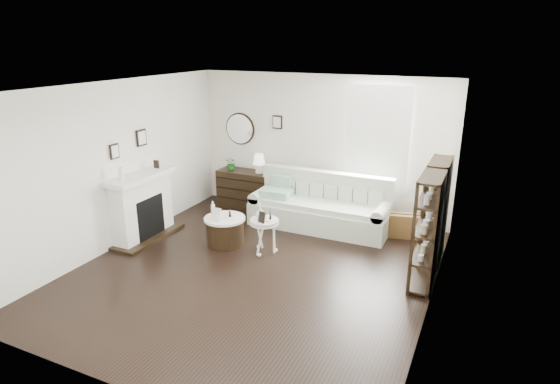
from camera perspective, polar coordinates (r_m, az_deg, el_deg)
The scene contains 18 objects.
room at distance 8.71m, azimuth 9.45°, elevation 6.62°, with size 5.50×5.50×5.50m.
fireplace at distance 8.36m, azimuth -16.38°, elevation -1.92°, with size 0.50×1.40×1.84m.
shelf_unit_far at distance 7.55m, azimuth 18.45°, elevation -2.18°, with size 0.30×0.80×1.60m.
shelf_unit_near at distance 6.71m, azimuth 17.47°, elevation -4.64°, with size 0.30×0.80×1.60m.
sofa at distance 8.62m, azimuth 4.97°, elevation -2.13°, with size 2.53×0.87×0.98m.
quilt at distance 8.72m, azimuth -0.37°, elevation -0.07°, with size 0.55×0.45×0.14m, color #268D5C.
suitcase at distance 8.43m, azimuth 14.93°, elevation -4.01°, with size 0.63×0.21×0.42m, color brown.
dresser at distance 9.64m, azimuth -4.25°, elevation 0.43°, with size 1.12×0.48×0.75m.
table_lamp at distance 9.34m, azimuth -2.57°, elevation 3.50°, with size 0.25×0.25×0.39m, color beige, non-canonical shape.
potted_plant at distance 9.60m, azimuth -5.92°, elevation 3.47°, with size 0.25×0.22×0.28m, color #1A5E1C.
drum_table at distance 7.93m, azimuth -6.71°, elevation -4.69°, with size 0.69×0.69×0.48m.
pedestal_table at distance 7.47m, azimuth -1.93°, elevation -3.74°, with size 0.47×0.47×0.57m.
eiffel_drum at distance 7.81m, azimuth -6.13°, elevation -2.44°, with size 0.11×0.11×0.19m, color black, non-canonical shape.
bottle_drum at distance 7.82m, azimuth -8.18°, elevation -2.11°, with size 0.07×0.07×0.29m, color silver.
card_frame_drum at distance 7.69m, azimuth -7.77°, elevation -2.72°, with size 0.16×0.01×0.21m, color silver.
eiffel_ped at distance 7.41m, azimuth -1.20°, elevation -2.83°, with size 0.10×0.10×0.17m, color black, non-canonical shape.
flask_ped at distance 7.45m, azimuth -2.44°, elevation -2.31°, with size 0.14×0.14×0.26m, color silver, non-canonical shape.
card_frame_ped at distance 7.31m, azimuth -2.23°, elevation -3.09°, with size 0.13×0.01×0.18m, color black.
Camera 1 is at (2.98, -5.54, 3.31)m, focal length 30.00 mm.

